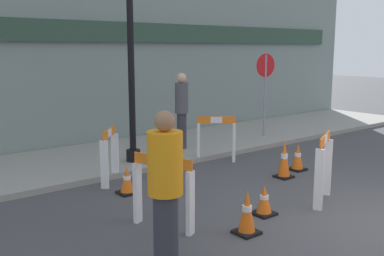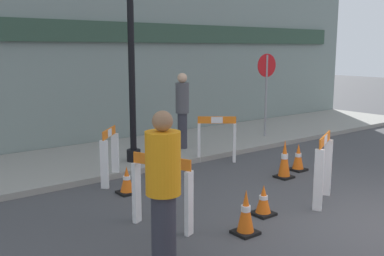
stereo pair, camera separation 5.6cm
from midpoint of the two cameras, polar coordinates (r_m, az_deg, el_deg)
The scene contains 15 objects.
sidewalk_slab at distance 10.65m, azimuth -4.54°, elevation -2.68°, with size 18.00×2.86×0.11m.
storefront_facade at distance 11.67m, azimuth -8.94°, elevation 11.68°, with size 18.00×0.22×5.50m.
stop_sign at distance 11.86m, azimuth 9.14°, elevation 5.88°, with size 0.60×0.08×2.16m.
barricade_0 at distance 6.05m, azimuth -3.99°, elevation -7.74°, with size 0.45×0.90×1.01m.
barricade_1 at distance 7.33m, azimuth 16.17°, elevation -4.67°, with size 0.82×0.49×1.09m.
barricade_2 at distance 9.57m, azimuth 2.93°, elevation -1.22°, with size 0.72×0.61×0.99m.
barricade_3 at distance 8.18m, azimuth -10.60°, elevation -3.36°, with size 0.59×0.59×1.00m.
traffic_cone_0 at distance 9.19m, azimuth 13.11°, elevation -3.68°, with size 0.30×0.30×0.54m.
traffic_cone_1 at distance 5.99m, azimuth 6.72°, elevation -10.63°, with size 0.30×0.30×0.60m.
traffic_cone_2 at distance 8.84m, azimuth -4.22°, elevation -3.95°, with size 0.30×0.30×0.55m.
traffic_cone_3 at distance 8.59m, azimuth 11.45°, elevation -3.94°, with size 0.30×0.30×0.73m.
traffic_cone_4 at distance 7.62m, azimuth -8.46°, elevation -6.65°, with size 0.30×0.30×0.47m.
traffic_cone_5 at distance 6.70m, azimuth 8.91°, elevation -9.10°, with size 0.30×0.30×0.45m.
person_worker at distance 4.93m, azimuth -3.74°, elevation -7.24°, with size 0.55×0.55×1.75m.
person_pedestrian at distance 10.31m, azimuth -1.48°, elevation 2.62°, with size 0.31×0.31×1.74m.
Camera 1 is at (-5.79, -2.69, 2.40)m, focal length 42.00 mm.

